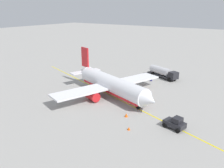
# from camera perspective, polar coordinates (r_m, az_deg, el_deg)

# --- Properties ---
(ground_plane) EXTENTS (400.00, 400.00, 0.00)m
(ground_plane) POSITION_cam_1_polar(r_m,az_deg,el_deg) (54.99, -0.00, -2.97)
(ground_plane) COLOR #9E9B96
(airplane) EXTENTS (28.07, 28.40, 9.89)m
(airplane) POSITION_cam_1_polar(r_m,az_deg,el_deg) (54.39, -0.28, -0.12)
(airplane) COLOR white
(airplane) RESTS_ON ground
(fuel_tanker) EXTENTS (10.58, 6.09, 3.15)m
(fuel_tanker) POSITION_cam_1_polar(r_m,az_deg,el_deg) (70.39, 12.34, 2.87)
(fuel_tanker) COLOR #2D2D33
(fuel_tanker) RESTS_ON ground
(pushback_tug) EXTENTS (3.96, 3.01, 2.20)m
(pushback_tug) POSITION_cam_1_polar(r_m,az_deg,el_deg) (41.93, 15.20, -9.25)
(pushback_tug) COLOR #232328
(pushback_tug) RESTS_ON ground
(refueling_worker) EXTENTS (0.60, 0.50, 1.71)m
(refueling_worker) POSITION_cam_1_polar(r_m,az_deg,el_deg) (66.78, 9.58, 1.40)
(refueling_worker) COLOR navy
(refueling_worker) RESTS_ON ground
(safety_cone_nose) EXTENTS (0.65, 0.65, 0.73)m
(safety_cone_nose) POSITION_cam_1_polar(r_m,az_deg,el_deg) (44.90, 3.51, -7.60)
(safety_cone_nose) COLOR #F2590F
(safety_cone_nose) RESTS_ON ground
(safety_cone_wingtip) EXTENTS (0.51, 0.51, 0.56)m
(safety_cone_wingtip) POSITION_cam_1_polar(r_m,az_deg,el_deg) (40.50, 4.14, -10.80)
(safety_cone_wingtip) COLOR #F2590F
(safety_cone_wingtip) RESTS_ON ground
(taxi_line_marking) EXTENTS (68.20, 24.10, 0.01)m
(taxi_line_marking) POSITION_cam_1_polar(r_m,az_deg,el_deg) (54.98, -0.00, -2.96)
(taxi_line_marking) COLOR yellow
(taxi_line_marking) RESTS_ON ground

